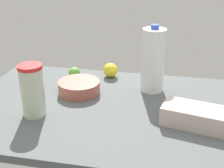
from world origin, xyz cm
name	(u,v)px	position (x,y,z in cm)	size (l,w,h in cm)	color
countertop	(112,110)	(0.00, 0.00, 1.50)	(120.00, 76.00, 3.00)	#525858
tumbler_cup	(32,91)	(-27.68, -12.17, 13.16)	(8.96, 8.96, 20.24)	beige
egg_carton	(207,119)	(35.88, -8.46, 6.50)	(31.33, 11.51, 7.00)	beige
milk_jug	(153,60)	(14.16, 19.35, 17.04)	(10.08, 10.08, 29.66)	white
mixing_bowl	(79,87)	(-16.70, 9.87, 5.73)	(18.23, 18.23, 5.46)	#A45648
lemon_beside_bowl	(110,70)	(-7.10, 30.80, 6.48)	(6.97, 6.97, 6.97)	yellow
lime_loose	(74,73)	(-23.96, 25.56, 5.81)	(5.63, 5.63, 5.63)	#5FAD3E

